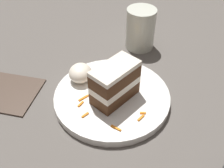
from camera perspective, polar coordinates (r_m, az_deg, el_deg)
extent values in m
plane|color=#4C4742|center=(0.65, -0.96, -3.05)|extent=(6.00, 6.00, 0.00)
cube|color=#56514C|center=(0.64, -0.98, -1.79)|extent=(1.13, 0.98, 0.04)
cylinder|color=white|center=(0.59, 0.00, -2.81)|extent=(0.26, 0.26, 0.02)
cube|color=#4C2D19|center=(0.56, 0.64, -1.85)|extent=(0.11, 0.11, 0.03)
cube|color=silver|center=(0.55, 0.66, -0.12)|extent=(0.11, 0.11, 0.02)
cube|color=#4C2D19|center=(0.53, 0.67, 1.71)|extent=(0.11, 0.11, 0.03)
cube|color=silver|center=(0.52, 0.69, 3.38)|extent=(0.11, 0.11, 0.01)
ellipsoid|color=silver|center=(0.61, -6.91, 2.39)|extent=(0.06, 0.05, 0.04)
cylinder|color=orange|center=(0.64, -0.81, 3.34)|extent=(0.05, 0.05, 0.00)
cube|color=orange|center=(0.51, 0.87, -9.56)|extent=(0.01, 0.02, 0.00)
cube|color=orange|center=(0.57, -6.21, -3.03)|extent=(0.02, 0.02, 0.00)
cube|color=orange|center=(0.53, 6.32, -7.31)|extent=(0.02, 0.01, 0.00)
cube|color=orange|center=(0.54, 6.75, -6.29)|extent=(0.00, 0.01, 0.00)
cube|color=orange|center=(0.64, 4.14, 3.28)|extent=(0.03, 0.01, 0.00)
cube|color=orange|center=(0.60, 5.35, -0.08)|extent=(0.02, 0.02, 0.00)
cube|color=orange|center=(0.54, -5.86, -6.73)|extent=(0.02, 0.01, 0.00)
cube|color=orange|center=(0.63, 3.17, 2.58)|extent=(0.01, 0.03, 0.00)
cube|color=orange|center=(0.56, -6.84, -4.36)|extent=(0.02, 0.01, 0.00)
cylinder|color=beige|center=(0.73, 6.21, 11.87)|extent=(0.08, 0.08, 0.11)
cylinder|color=silver|center=(0.75, 6.01, 9.45)|extent=(0.07, 0.07, 0.04)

